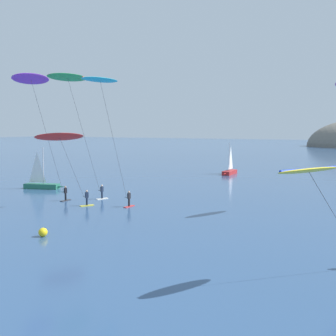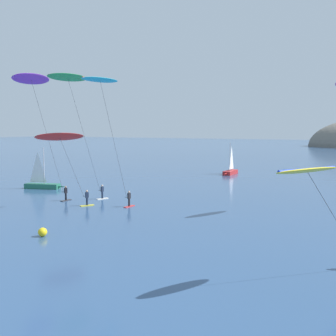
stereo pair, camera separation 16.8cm
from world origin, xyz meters
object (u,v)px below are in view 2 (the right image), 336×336
kitesurfer_green (71,87)px  marker_buoy (43,232)px  kitesurfer_yellow (314,181)px  kitesurfer_cyan (104,94)px  sailboat_near (44,184)px  kitesurfer_red (62,142)px  kitesurfer_purple (34,89)px  sailboat_far (230,171)px

kitesurfer_green → marker_buoy: bearing=-57.5°
kitesurfer_yellow → kitesurfer_cyan: bearing=154.4°
sailboat_near → kitesurfer_green: bearing=-31.5°
marker_buoy → kitesurfer_cyan: bearing=100.4°
kitesurfer_red → kitesurfer_yellow: bearing=-19.9°
kitesurfer_cyan → kitesurfer_green: size_ratio=0.94×
kitesurfer_green → kitesurfer_cyan: bearing=-15.2°
kitesurfer_green → marker_buoy: size_ratio=20.31×
kitesurfer_purple → kitesurfer_yellow: 32.33m
kitesurfer_green → kitesurfer_purple: bearing=-132.5°
kitesurfer_cyan → marker_buoy: size_ratio=19.06×
kitesurfer_cyan → kitesurfer_yellow: kitesurfer_cyan is taller
kitesurfer_yellow → kitesurfer_red: size_ratio=0.94×
kitesurfer_purple → kitesurfer_yellow: size_ratio=1.87×
sailboat_far → marker_buoy: (3.14, -48.52, -0.29)m
kitesurfer_green → kitesurfer_purple: kitesurfer_green is taller
sailboat_far → kitesurfer_green: size_ratio=0.42×
sailboat_near → kitesurfer_cyan: bearing=-26.6°
sailboat_far → kitesurfer_green: (-4.39, -36.68, 12.22)m
kitesurfer_cyan → kitesurfer_purple: bearing=-171.4°
kitesurfer_cyan → marker_buoy: kitesurfer_cyan is taller
kitesurfer_red → sailboat_far: bearing=84.8°
sailboat_near → sailboat_far: size_ratio=0.99×
kitesurfer_purple → kitesurfer_red: bearing=7.2°
kitesurfer_yellow → marker_buoy: bearing=179.3°
kitesurfer_yellow → kitesurfer_red: (-26.84, 9.72, 1.32)m
sailboat_near → kitesurfer_purple: (9.07, -9.88, 11.85)m
kitesurfer_cyan → marker_buoy: 15.46m
sailboat_far → kitesurfer_red: size_ratio=0.74×
sailboat_far → kitesurfer_purple: size_ratio=0.42×
sailboat_near → kitesurfer_cyan: kitesurfer_cyan is taller
kitesurfer_cyan → kitesurfer_red: bearing=-170.5°
kitesurfer_green → kitesurfer_yellow: size_ratio=1.89×
sailboat_near → sailboat_far: 33.62m
kitesurfer_purple → marker_buoy: (10.08, -9.07, -12.14)m
kitesurfer_cyan → kitesurfer_purple: kitesurfer_purple is taller
kitesurfer_red → marker_buoy: bearing=-54.7°
kitesurfer_cyan → kitesurfer_red: kitesurfer_cyan is taller
sailboat_far → marker_buoy: 48.62m
kitesurfer_green → kitesurfer_yellow: 31.03m
kitesurfer_purple → kitesurfer_red: kitesurfer_purple is taller
kitesurfer_green → sailboat_near: bearing=148.5°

